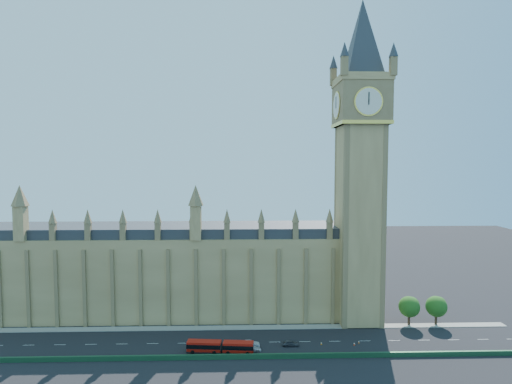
{
  "coord_description": "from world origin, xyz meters",
  "views": [
    {
      "loc": [
        4.13,
        -102.22,
        46.46
      ],
      "look_at": [
        7.35,
        10.0,
        39.08
      ],
      "focal_mm": 28.0,
      "sensor_mm": 36.0,
      "label": 1
    }
  ],
  "objects_px": {
    "car_grey": "(290,343)",
    "red_bus": "(220,347)",
    "car_white": "(253,349)",
    "car_silver": "(250,344)"
  },
  "relations": [
    {
      "from": "red_bus",
      "to": "car_grey",
      "type": "relative_size",
      "value": 3.97
    },
    {
      "from": "red_bus",
      "to": "car_white",
      "type": "height_order",
      "value": "red_bus"
    },
    {
      "from": "red_bus",
      "to": "car_grey",
      "type": "xyz_separation_m",
      "value": [
        17.91,
        3.07,
        -0.77
      ]
    },
    {
      "from": "car_silver",
      "to": "car_white",
      "type": "height_order",
      "value": "car_silver"
    },
    {
      "from": "red_bus",
      "to": "car_silver",
      "type": "bearing_deg",
      "value": 25.39
    },
    {
      "from": "car_grey",
      "to": "car_silver",
      "type": "xyz_separation_m",
      "value": [
        -10.46,
        -0.33,
        0.1
      ]
    },
    {
      "from": "car_grey",
      "to": "red_bus",
      "type": "bearing_deg",
      "value": 103.39
    },
    {
      "from": "car_silver",
      "to": "car_white",
      "type": "bearing_deg",
      "value": -163.16
    },
    {
      "from": "red_bus",
      "to": "car_white",
      "type": "relative_size",
      "value": 3.93
    },
    {
      "from": "car_white",
      "to": "car_silver",
      "type": "bearing_deg",
      "value": 20.46
    }
  ]
}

